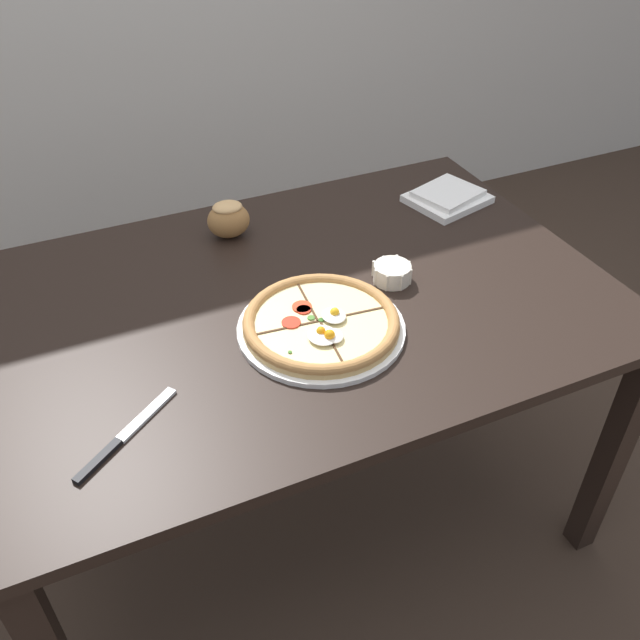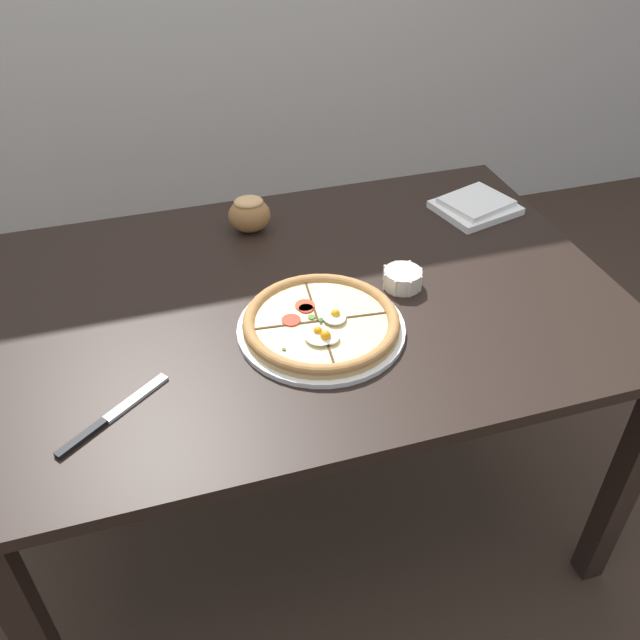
{
  "view_description": "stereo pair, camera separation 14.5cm",
  "coord_description": "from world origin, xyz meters",
  "px_view_note": "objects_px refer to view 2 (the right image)",
  "views": [
    {
      "loc": [
        -0.47,
        -1.17,
        1.71
      ],
      "look_at": [
        -0.0,
        -0.14,
        0.81
      ],
      "focal_mm": 38.0,
      "sensor_mm": 36.0,
      "label": 1
    },
    {
      "loc": [
        -0.33,
        -1.22,
        1.71
      ],
      "look_at": [
        -0.0,
        -0.14,
        0.81
      ],
      "focal_mm": 38.0,
      "sensor_mm": 36.0,
      "label": 2
    }
  ],
  "objects_px": {
    "ramekin_bowl": "(403,278)",
    "knife_main": "(113,415)",
    "pizza": "(320,324)",
    "dining_table": "(304,326)",
    "bread_piece_near": "(249,214)",
    "napkin_folded": "(476,206)"
  },
  "relations": [
    {
      "from": "ramekin_bowl",
      "to": "knife_main",
      "type": "relative_size",
      "value": 0.44
    },
    {
      "from": "pizza",
      "to": "dining_table",
      "type": "bearing_deg",
      "value": 88.84
    },
    {
      "from": "bread_piece_near",
      "to": "napkin_folded",
      "type": "bearing_deg",
      "value": -7.17
    },
    {
      "from": "ramekin_bowl",
      "to": "knife_main",
      "type": "distance_m",
      "value": 0.72
    },
    {
      "from": "dining_table",
      "to": "napkin_folded",
      "type": "height_order",
      "value": "napkin_folded"
    },
    {
      "from": "pizza",
      "to": "ramekin_bowl",
      "type": "distance_m",
      "value": 0.26
    },
    {
      "from": "pizza",
      "to": "knife_main",
      "type": "xyz_separation_m",
      "value": [
        -0.45,
        -0.13,
        -0.02
      ]
    },
    {
      "from": "dining_table",
      "to": "knife_main",
      "type": "height_order",
      "value": "knife_main"
    },
    {
      "from": "ramekin_bowl",
      "to": "bread_piece_near",
      "type": "bearing_deg",
      "value": 129.21
    },
    {
      "from": "ramekin_bowl",
      "to": "napkin_folded",
      "type": "xyz_separation_m",
      "value": [
        0.33,
        0.28,
        -0.01
      ]
    },
    {
      "from": "ramekin_bowl",
      "to": "dining_table",
      "type": "bearing_deg",
      "value": 171.2
    },
    {
      "from": "bread_piece_near",
      "to": "knife_main",
      "type": "bearing_deg",
      "value": -123.8
    },
    {
      "from": "napkin_folded",
      "to": "bread_piece_near",
      "type": "bearing_deg",
      "value": 172.83
    },
    {
      "from": "bread_piece_near",
      "to": "knife_main",
      "type": "distance_m",
      "value": 0.71
    },
    {
      "from": "dining_table",
      "to": "pizza",
      "type": "height_order",
      "value": "pizza"
    },
    {
      "from": "ramekin_bowl",
      "to": "bread_piece_near",
      "type": "xyz_separation_m",
      "value": [
        -0.29,
        0.35,
        0.03
      ]
    },
    {
      "from": "ramekin_bowl",
      "to": "knife_main",
      "type": "bearing_deg",
      "value": -161.15
    },
    {
      "from": "dining_table",
      "to": "ramekin_bowl",
      "type": "relative_size",
      "value": 15.16
    },
    {
      "from": "dining_table",
      "to": "bread_piece_near",
      "type": "height_order",
      "value": "bread_piece_near"
    },
    {
      "from": "knife_main",
      "to": "bread_piece_near",
      "type": "bearing_deg",
      "value": 19.59
    },
    {
      "from": "pizza",
      "to": "knife_main",
      "type": "bearing_deg",
      "value": -163.83
    },
    {
      "from": "napkin_folded",
      "to": "knife_main",
      "type": "height_order",
      "value": "napkin_folded"
    }
  ]
}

